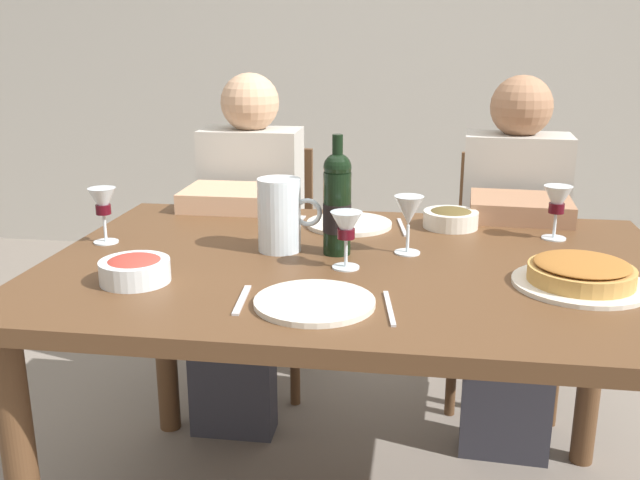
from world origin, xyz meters
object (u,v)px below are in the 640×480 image
at_px(dinner_plate_right_setting, 315,302).
at_px(chair_left, 262,250).
at_px(diner_left, 246,237).
at_px(baked_tart, 581,274).
at_px(wine_glass_right_diner, 103,204).
at_px(chair_right, 506,261).
at_px(wine_glass_spare, 409,213).
at_px(dinner_plate_left_setting, 349,224).
at_px(wine_glass_centre, 557,202).
at_px(dining_table, 358,297).
at_px(salad_bowl, 135,269).
at_px(wine_glass_left_diner, 346,228).
at_px(olive_bowl, 451,217).
at_px(water_pitcher, 280,219).
at_px(wine_bottle, 337,204).
at_px(diner_right, 513,248).

height_order(dinner_plate_right_setting, chair_left, chair_left).
bearing_deg(diner_left, baked_tart, 140.69).
relative_size(wine_glass_right_diner, chair_right, 0.17).
distance_m(wine_glass_right_diner, wine_glass_spare, 0.78).
bearing_deg(dinner_plate_left_setting, wine_glass_centre, -5.10).
distance_m(dining_table, wine_glass_spare, 0.24).
distance_m(salad_bowl, wine_glass_left_diner, 0.48).
bearing_deg(wine_glass_spare, wine_glass_centre, 26.28).
relative_size(baked_tart, diner_left, 0.25).
bearing_deg(olive_bowl, wine_glass_spare, -112.98).
bearing_deg(water_pitcher, dinner_plate_left_setting, 60.50).
bearing_deg(dinner_plate_left_setting, wine_glass_right_diner, -156.93).
bearing_deg(wine_bottle, baked_tart, -16.12).
xyz_separation_m(chair_left, chair_right, (0.91, -0.00, 0.00)).
bearing_deg(wine_glass_right_diner, water_pitcher, 0.19).
bearing_deg(olive_bowl, wine_glass_left_diner, -121.97).
relative_size(dinner_plate_right_setting, diner_right, 0.21).
distance_m(wine_glass_centre, diner_left, 1.05).
bearing_deg(wine_bottle, dinner_plate_left_setting, 89.60).
height_order(dining_table, wine_glass_left_diner, wine_glass_left_diner).
distance_m(dining_table, water_pitcher, 0.27).
bearing_deg(chair_left, diner_left, 89.94).
relative_size(chair_right, diner_right, 0.75).
bearing_deg(wine_glass_right_diner, dinner_plate_left_setting, 23.07).
bearing_deg(chair_right, wine_glass_spare, 70.51).
distance_m(wine_glass_right_diner, chair_left, 0.93).
height_order(dining_table, baked_tart, baked_tart).
xyz_separation_m(olive_bowl, chair_right, (0.23, 0.54, -0.29)).
relative_size(baked_tart, olive_bowl, 1.88).
relative_size(olive_bowl, diner_right, 0.13).
xyz_separation_m(dining_table, diner_left, (-0.45, 0.65, -0.05)).
distance_m(wine_glass_left_diner, chair_right, 1.12).
bearing_deg(chair_left, wine_bottle, 114.70).
height_order(wine_bottle, olive_bowl, wine_bottle).
bearing_deg(olive_bowl, baked_tart, -59.68).
distance_m(dinner_plate_left_setting, chair_left, 0.75).
xyz_separation_m(wine_glass_right_diner, dinner_plate_left_setting, (0.61, 0.26, -0.10)).
bearing_deg(chair_right, salad_bowl, 53.49).
relative_size(diner_left, chair_right, 1.33).
bearing_deg(wine_glass_centre, baked_tart, -90.85).
height_order(water_pitcher, chair_left, water_pitcher).
relative_size(olive_bowl, chair_right, 0.18).
height_order(wine_bottle, chair_right, wine_bottle).
height_order(dining_table, diner_right, diner_right).
xyz_separation_m(wine_bottle, wine_glass_left_diner, (0.03, -0.11, -0.03)).
height_order(baked_tart, diner_left, diner_left).
xyz_separation_m(baked_tart, dinner_plate_right_setting, (-0.55, -0.19, -0.02)).
distance_m(olive_bowl, chair_right, 0.66).
bearing_deg(chair_left, chair_right, 179.47).
relative_size(water_pitcher, dinner_plate_left_setting, 0.76).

